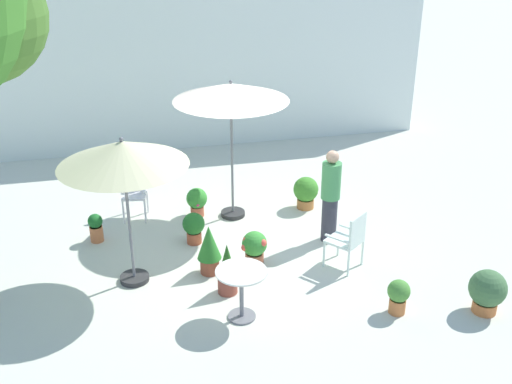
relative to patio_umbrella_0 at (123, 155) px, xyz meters
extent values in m
plane|color=beige|center=(2.10, 0.93, -2.05)|extent=(60.00, 60.00, 0.00)
cube|color=white|center=(2.10, 5.66, -0.22)|extent=(10.17, 0.30, 3.66)
cylinder|color=#2D2D2D|center=(0.00, 0.00, -2.01)|extent=(0.44, 0.44, 0.08)
cylinder|color=slate|center=(0.00, 0.00, -0.92)|extent=(0.04, 0.04, 2.26)
cone|color=beige|center=(0.00, 0.00, 0.03)|extent=(1.85, 1.85, 0.36)
sphere|color=slate|center=(0.00, 0.00, 0.24)|extent=(0.06, 0.06, 0.06)
cylinder|color=#2D2D2D|center=(1.88, 1.81, -2.01)|extent=(0.44, 0.44, 0.08)
cylinder|color=slate|center=(1.88, 1.81, -0.81)|extent=(0.04, 0.04, 2.49)
cone|color=beige|center=(1.88, 1.81, 0.29)|extent=(2.00, 2.00, 0.29)
sphere|color=slate|center=(1.88, 1.81, 0.46)|extent=(0.06, 0.06, 0.06)
cylinder|color=silver|center=(1.41, -1.27, -1.31)|extent=(0.71, 0.71, 0.02)
cylinder|color=slate|center=(1.41, -1.27, -1.69)|extent=(0.06, 0.06, 0.73)
cylinder|color=slate|center=(1.41, -1.27, -2.04)|extent=(0.39, 0.39, 0.03)
cube|color=white|center=(3.24, -0.30, -1.60)|extent=(0.66, 0.66, 0.04)
cube|color=white|center=(3.38, -0.47, -1.34)|extent=(0.37, 0.31, 0.48)
cube|color=white|center=(3.41, -0.17, -1.48)|extent=(0.30, 0.36, 0.03)
cube|color=white|center=(3.08, -0.43, -1.48)|extent=(0.30, 0.36, 0.03)
cylinder|color=white|center=(3.27, 0.01, -1.83)|extent=(0.04, 0.04, 0.44)
cylinder|color=white|center=(2.94, -0.26, -1.83)|extent=(0.04, 0.04, 0.44)
cylinder|color=white|center=(3.55, -0.34, -1.83)|extent=(0.04, 0.04, 0.44)
cylinder|color=white|center=(3.21, -0.61, -1.83)|extent=(0.04, 0.04, 0.44)
cube|color=white|center=(0.14, 2.11, -1.59)|extent=(0.49, 0.51, 0.04)
cube|color=white|center=(0.17, 2.31, -1.32)|extent=(0.40, 0.11, 0.49)
cube|color=white|center=(-0.05, 2.14, -1.47)|extent=(0.11, 0.41, 0.03)
cube|color=white|center=(0.33, 2.08, -1.47)|extent=(0.11, 0.41, 0.03)
cylinder|color=white|center=(-0.09, 1.94, -1.83)|extent=(0.04, 0.04, 0.44)
cylinder|color=white|center=(0.29, 1.88, -1.83)|extent=(0.04, 0.04, 0.44)
cylinder|color=white|center=(-0.02, 2.35, -1.83)|extent=(0.04, 0.04, 0.44)
cylinder|color=white|center=(0.36, 2.28, -1.83)|extent=(0.04, 0.04, 0.44)
cylinder|color=#B7583B|center=(1.24, 1.95, -1.96)|extent=(0.25, 0.25, 0.19)
cylinder|color=#382819|center=(1.24, 1.95, -1.87)|extent=(0.22, 0.22, 0.02)
sphere|color=#368E31|center=(1.24, 1.95, -1.70)|extent=(0.38, 0.38, 0.38)
sphere|color=#DE2E68|center=(1.23, 2.09, -1.74)|extent=(0.11, 0.11, 0.11)
sphere|color=#DE2E68|center=(1.17, 1.86, -1.69)|extent=(0.11, 0.11, 0.11)
sphere|color=#DE2E68|center=(1.25, 1.81, -1.69)|extent=(0.09, 0.09, 0.09)
sphere|color=#DE2E68|center=(1.23, 1.80, -1.75)|extent=(0.08, 0.08, 0.08)
cylinder|color=#C26C3F|center=(-0.56, 1.39, -1.91)|extent=(0.22, 0.22, 0.28)
cylinder|color=#382819|center=(-0.56, 1.39, -1.79)|extent=(0.20, 0.20, 0.02)
sphere|color=#1B6024|center=(-0.56, 1.39, -1.67)|extent=(0.25, 0.25, 0.25)
cylinder|color=brown|center=(1.33, -0.63, -1.92)|extent=(0.29, 0.29, 0.26)
cylinder|color=#382819|center=(1.33, -0.63, -1.80)|extent=(0.26, 0.26, 0.02)
cone|color=#24571A|center=(1.33, -0.63, -1.51)|extent=(0.28, 0.28, 0.55)
cylinder|color=brown|center=(1.16, -0.03, -1.92)|extent=(0.30, 0.30, 0.26)
cylinder|color=#382819|center=(1.16, -0.03, -1.80)|extent=(0.26, 0.26, 0.02)
cone|color=#2E7D29|center=(1.16, -0.03, -1.51)|extent=(0.37, 0.37, 0.55)
cylinder|color=#CA743C|center=(3.55, -1.65, -1.94)|extent=(0.24, 0.24, 0.22)
cylinder|color=#382819|center=(3.55, -1.65, -1.84)|extent=(0.21, 0.21, 0.02)
sphere|color=#4B8D36|center=(3.55, -1.65, -1.69)|extent=(0.32, 0.32, 0.32)
cylinder|color=#9B5236|center=(1.89, 0.07, -1.95)|extent=(0.30, 0.30, 0.19)
cylinder|color=#382819|center=(1.89, 0.07, -1.87)|extent=(0.26, 0.26, 0.02)
sphere|color=#388E32|center=(1.89, 0.07, -1.69)|extent=(0.40, 0.40, 0.40)
sphere|color=#EF4F3E|center=(1.79, 0.12, -1.74)|extent=(0.11, 0.11, 0.11)
sphere|color=#EF4F3E|center=(1.76, 0.07, -1.61)|extent=(0.10, 0.10, 0.10)
sphere|color=#EF4F3E|center=(1.73, 0.03, -1.71)|extent=(0.12, 0.12, 0.12)
sphere|color=#EF4F3E|center=(2.00, -0.05, -1.62)|extent=(0.12, 0.12, 0.12)
cylinder|color=#CE713A|center=(4.76, -1.91, -1.97)|extent=(0.34, 0.34, 0.17)
cylinder|color=#382819|center=(4.76, -1.91, -1.90)|extent=(0.30, 0.30, 0.02)
sphere|color=#436D3E|center=(4.76, -1.91, -1.66)|extent=(0.52, 0.52, 0.52)
sphere|color=#EA4439|center=(4.70, -2.07, -1.66)|extent=(0.10, 0.10, 0.10)
sphere|color=#EA4439|center=(4.74, -2.08, -1.67)|extent=(0.10, 0.10, 0.10)
cylinder|color=#BE743B|center=(3.28, 1.82, -1.96)|extent=(0.32, 0.32, 0.18)
cylinder|color=#382819|center=(3.28, 1.82, -1.88)|extent=(0.28, 0.28, 0.02)
sphere|color=#3F8829|center=(3.28, 1.82, -1.67)|extent=(0.47, 0.47, 0.47)
cylinder|color=#AE5131|center=(1.05, 0.96, -1.95)|extent=(0.25, 0.25, 0.20)
cylinder|color=#382819|center=(1.05, 0.96, -1.86)|extent=(0.22, 0.22, 0.02)
sphere|color=#246C26|center=(1.05, 0.96, -1.69)|extent=(0.38, 0.38, 0.38)
cylinder|color=#33333D|center=(3.29, 0.55, -1.66)|extent=(0.26, 0.26, 0.79)
cylinder|color=#479553|center=(3.29, 0.55, -0.95)|extent=(0.37, 0.37, 0.63)
sphere|color=tan|center=(3.29, 0.55, -0.53)|extent=(0.21, 0.21, 0.21)
camera|label=1|loc=(0.02, -8.21, 3.15)|focal=43.44mm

